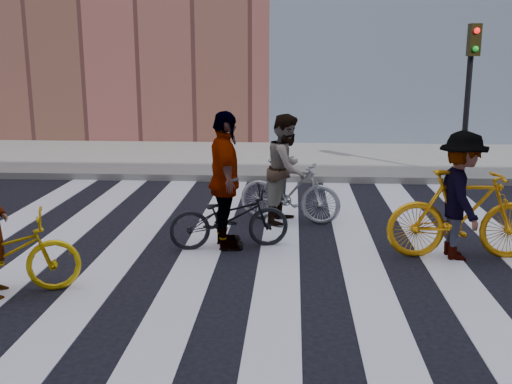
# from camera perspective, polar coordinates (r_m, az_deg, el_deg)

# --- Properties ---
(ground) EXTENTS (100.00, 100.00, 0.00)m
(ground) POSITION_cam_1_polar(r_m,az_deg,el_deg) (8.16, -1.69, -6.45)
(ground) COLOR black
(ground) RESTS_ON ground
(sidewalk_far) EXTENTS (100.00, 5.00, 0.15)m
(sidewalk_far) POSITION_cam_1_polar(r_m,az_deg,el_deg) (15.41, 0.85, 3.13)
(sidewalk_far) COLOR gray
(sidewalk_far) RESTS_ON ground
(zebra_crosswalk) EXTENTS (8.25, 10.00, 0.01)m
(zebra_crosswalk) POSITION_cam_1_polar(r_m,az_deg,el_deg) (8.16, -1.69, -6.41)
(zebra_crosswalk) COLOR white
(zebra_crosswalk) RESTS_ON ground
(traffic_signal) EXTENTS (0.22, 0.42, 3.33)m
(traffic_signal) POSITION_cam_1_polar(r_m,az_deg,el_deg) (13.50, 19.73, 10.40)
(traffic_signal) COLOR black
(traffic_signal) RESTS_ON ground
(bike_silver_mid) EXTENTS (1.79, 0.97, 1.03)m
(bike_silver_mid) POSITION_cam_1_polar(r_m,az_deg,el_deg) (9.85, 3.21, 0.08)
(bike_silver_mid) COLOR #95979E
(bike_silver_mid) RESTS_ON ground
(bike_yellow_right) EXTENTS (2.05, 0.63, 1.22)m
(bike_yellow_right) POSITION_cam_1_polar(r_m,az_deg,el_deg) (8.52, 19.12, -2.04)
(bike_yellow_right) COLOR orange
(bike_yellow_right) RESTS_ON ground
(bike_dark_rear) EXTENTS (1.80, 0.99, 0.90)m
(bike_dark_rear) POSITION_cam_1_polar(r_m,az_deg,el_deg) (8.52, -2.57, -2.44)
(bike_dark_rear) COLOR black
(bike_dark_rear) RESTS_ON ground
(rider_mid) EXTENTS (0.90, 1.03, 1.79)m
(rider_mid) POSITION_cam_1_polar(r_m,az_deg,el_deg) (9.77, 2.94, 2.23)
(rider_mid) COLOR slate
(rider_mid) RESTS_ON ground
(rider_right) EXTENTS (0.68, 1.14, 1.74)m
(rider_right) POSITION_cam_1_polar(r_m,az_deg,el_deg) (8.45, 18.92, -0.35)
(rider_right) COLOR slate
(rider_right) RESTS_ON ground
(rider_rear) EXTENTS (0.74, 1.23, 1.96)m
(rider_rear) POSITION_cam_1_polar(r_m,az_deg,el_deg) (8.40, -2.95, 1.06)
(rider_rear) COLOR slate
(rider_rear) RESTS_ON ground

